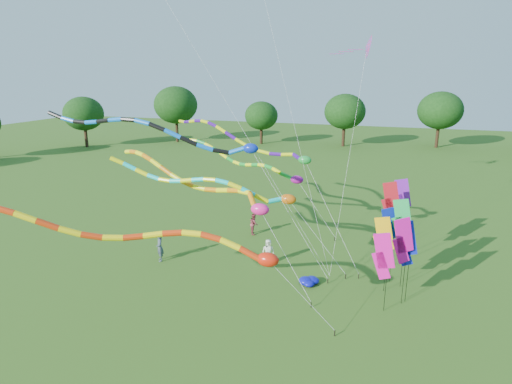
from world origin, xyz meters
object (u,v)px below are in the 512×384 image
(tube_kite_red, at_px, (161,239))
(tube_kite_orange, at_px, (204,184))
(person_b, at_px, (160,247))
(person_c, at_px, (254,224))
(person_a, at_px, (268,252))
(blue_nylon_heap, at_px, (300,280))

(tube_kite_red, bearing_deg, tube_kite_orange, 84.51)
(tube_kite_red, bearing_deg, person_b, 109.05)
(person_c, bearing_deg, person_a, -175.61)
(person_c, bearing_deg, person_b, 122.39)
(tube_kite_red, height_order, blue_nylon_heap, tube_kite_red)
(tube_kite_orange, distance_m, person_b, 5.36)
(tube_kite_orange, distance_m, person_c, 7.63)
(blue_nylon_heap, distance_m, person_c, 8.19)
(tube_kite_red, xyz_separation_m, person_b, (-4.05, 6.43, -3.53))
(person_b, height_order, person_c, person_b)
(person_c, bearing_deg, tube_kite_orange, 146.41)
(tube_kite_orange, relative_size, blue_nylon_heap, 9.37)
(tube_kite_orange, height_order, blue_nylon_heap, tube_kite_orange)
(person_b, xyz_separation_m, person_c, (4.19, 6.31, -0.13))
(blue_nylon_heap, bearing_deg, tube_kite_orange, 176.08)
(person_c, bearing_deg, tube_kite_red, 155.35)
(blue_nylon_heap, bearing_deg, person_b, 178.65)
(tube_kite_orange, distance_m, blue_nylon_heap, 7.81)
(blue_nylon_heap, height_order, person_c, person_c)
(person_b, distance_m, person_c, 7.57)
(tube_kite_red, relative_size, person_b, 8.28)
(blue_nylon_heap, distance_m, person_b, 9.15)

